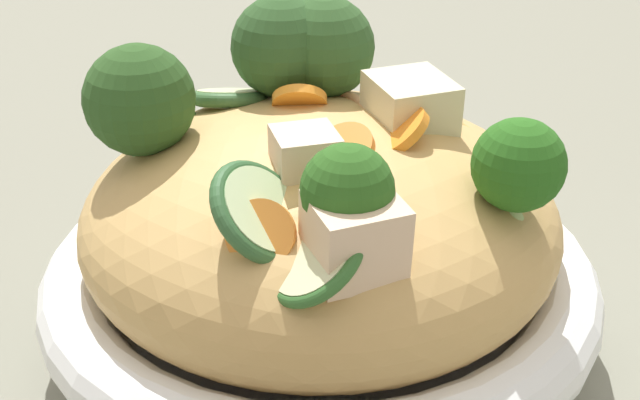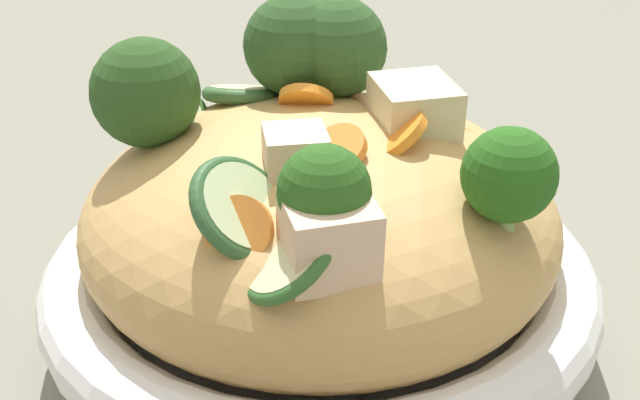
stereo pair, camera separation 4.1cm
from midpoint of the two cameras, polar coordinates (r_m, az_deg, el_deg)
The scene contains 7 objects.
ground_plane at distance 0.45m, azimuth -2.62°, elevation -9.09°, with size 3.00×3.00×0.00m, color slate.
serving_bowl at distance 0.43m, azimuth -2.70°, elevation -6.17°, with size 0.27×0.27×0.05m.
noodle_heap at distance 0.41m, azimuth -2.81°, elevation -1.25°, with size 0.23×0.23×0.10m.
broccoli_florets at distance 0.40m, azimuth -5.19°, elevation 7.39°, with size 0.19×0.19×0.08m.
carrot_coins at distance 0.37m, azimuth -2.43°, elevation 3.17°, with size 0.11×0.12×0.04m.
zucchini_slices at distance 0.38m, azimuth -8.49°, elevation 2.07°, with size 0.08×0.19×0.04m.
chicken_chunks at distance 0.36m, azimuth 0.29°, elevation 2.78°, with size 0.10×0.12×0.04m.
Camera 1 is at (0.12, 0.34, 0.27)m, focal length 48.51 mm.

